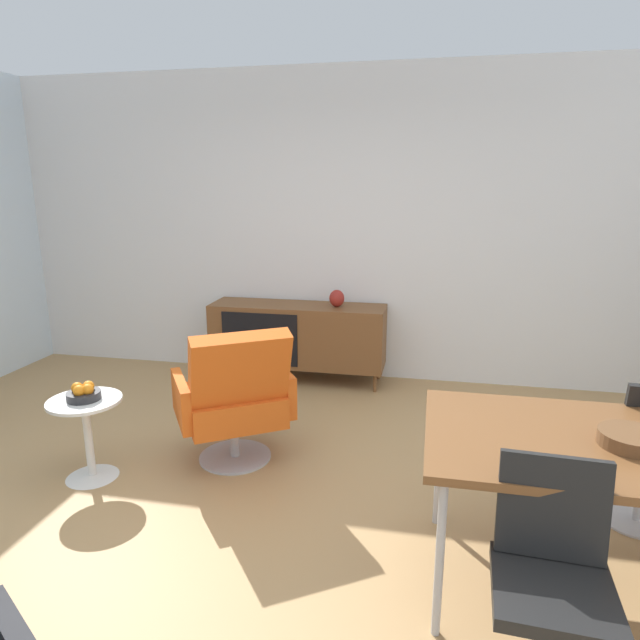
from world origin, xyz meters
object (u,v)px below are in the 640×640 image
(vase_cobalt, at_px, (337,298))
(wooden_bowl_on_table, at_px, (631,439))
(sideboard, at_px, (298,335))
(side_table_round, at_px, (88,429))
(dining_table, at_px, (618,451))
(lounge_chair_red, at_px, (235,396))
(dining_chair_front_left, at_px, (551,576))
(fruit_bowl, at_px, (84,393))

(vase_cobalt, height_order, wooden_bowl_on_table, vase_cobalt)
(sideboard, xyz_separation_m, side_table_round, (-0.84, -1.98, -0.12))
(side_table_round, bearing_deg, dining_table, -8.80)
(sideboard, distance_m, wooden_bowl_on_table, 3.20)
(sideboard, bearing_deg, dining_table, -50.51)
(dining_table, distance_m, lounge_chair_red, 2.17)
(lounge_chair_red, bearing_deg, vase_cobalt, 76.98)
(sideboard, relative_size, dining_table, 1.00)
(dining_chair_front_left, bearing_deg, wooden_bowl_on_table, 54.23)
(dining_chair_front_left, xyz_separation_m, fruit_bowl, (-2.49, 1.00, 0.09))
(wooden_bowl_on_table, relative_size, dining_chair_front_left, 0.30)
(lounge_chair_red, distance_m, side_table_round, 0.92)
(dining_table, relative_size, fruit_bowl, 8.00)
(vase_cobalt, bearing_deg, dining_chair_front_left, -66.70)
(dining_table, bearing_deg, vase_cobalt, 123.93)
(wooden_bowl_on_table, bearing_deg, vase_cobalt, 124.15)
(sideboard, height_order, lounge_chair_red, lounge_chair_red)
(dining_table, height_order, side_table_round, dining_table)
(dining_table, relative_size, lounge_chair_red, 1.69)
(wooden_bowl_on_table, height_order, lounge_chair_red, lounge_chair_red)
(side_table_round, distance_m, fruit_bowl, 0.24)
(vase_cobalt, xyz_separation_m, wooden_bowl_on_table, (1.67, -2.46, -0.03))
(sideboard, relative_size, lounge_chair_red, 1.69)
(fruit_bowl, bearing_deg, sideboard, 67.03)
(vase_cobalt, distance_m, fruit_bowl, 2.34)
(dining_chair_front_left, height_order, lounge_chair_red, lounge_chair_red)
(side_table_round, bearing_deg, wooden_bowl_on_table, -9.30)
(sideboard, xyz_separation_m, dining_chair_front_left, (1.65, -2.98, 0.03))
(vase_cobalt, xyz_separation_m, fruit_bowl, (-1.21, -1.99, -0.23))
(vase_cobalt, xyz_separation_m, lounge_chair_red, (-0.38, -1.63, -0.33))
(lounge_chair_red, bearing_deg, wooden_bowl_on_table, -22.13)
(dining_table, bearing_deg, sideboard, 129.49)
(wooden_bowl_on_table, height_order, side_table_round, wooden_bowl_on_table)
(vase_cobalt, relative_size, dining_chair_front_left, 0.18)
(lounge_chair_red, bearing_deg, dining_chair_front_left, -39.28)
(dining_table, bearing_deg, lounge_chair_red, 158.28)
(wooden_bowl_on_table, relative_size, lounge_chair_red, 0.27)
(dining_chair_front_left, relative_size, side_table_round, 1.65)
(vase_cobalt, relative_size, dining_table, 0.10)
(dining_chair_front_left, height_order, side_table_round, dining_chair_front_left)
(sideboard, height_order, side_table_round, sideboard)
(vase_cobalt, distance_m, dining_table, 2.92)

